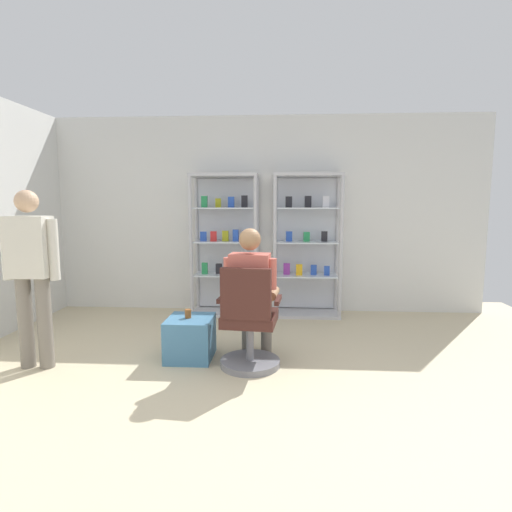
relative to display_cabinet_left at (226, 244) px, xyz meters
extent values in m
plane|color=#C6B793|center=(0.55, -2.76, -0.96)|extent=(7.20, 7.20, 0.00)
cube|color=silver|center=(0.55, 0.24, 0.39)|extent=(6.00, 0.10, 2.70)
cylinder|color=#B7B7BC|center=(-0.43, -0.26, -0.01)|extent=(0.05, 0.05, 1.90)
cylinder|color=#B7B7BC|center=(0.42, -0.26, -0.01)|extent=(0.05, 0.05, 1.90)
cylinder|color=#B7B7BC|center=(-0.43, 0.14, -0.01)|extent=(0.05, 0.05, 1.90)
cylinder|color=#B7B7BC|center=(0.42, 0.14, -0.01)|extent=(0.05, 0.05, 1.90)
cube|color=#B7B7BC|center=(0.00, -0.06, 0.92)|extent=(0.90, 0.45, 0.04)
cube|color=#B7B7BC|center=(0.00, -0.06, -0.94)|extent=(0.90, 0.45, 0.04)
cube|color=silver|center=(0.00, 0.15, -0.01)|extent=(0.84, 0.02, 1.80)
cube|color=silver|center=(0.00, -0.06, -0.41)|extent=(0.82, 0.39, 0.02)
cube|color=#268C4C|center=(-0.28, -0.10, -0.33)|extent=(0.08, 0.04, 0.16)
cube|color=black|center=(-0.09, -0.05, -0.34)|extent=(0.08, 0.06, 0.14)
cube|color=red|center=(0.10, -0.02, -0.33)|extent=(0.08, 0.05, 0.15)
cube|color=gold|center=(0.27, -0.05, -0.34)|extent=(0.08, 0.05, 0.13)
cube|color=silver|center=(0.00, -0.06, 0.04)|extent=(0.82, 0.39, 0.02)
cube|color=#264CB2|center=(-0.29, -0.07, 0.11)|extent=(0.09, 0.05, 0.13)
cube|color=red|center=(-0.15, -0.10, 0.11)|extent=(0.08, 0.03, 0.13)
cube|color=#999919|center=(0.01, -0.08, 0.11)|extent=(0.09, 0.04, 0.14)
cube|color=#264CB2|center=(0.15, -0.06, 0.12)|extent=(0.08, 0.05, 0.16)
cube|color=#264CB2|center=(0.28, -0.02, 0.12)|extent=(0.09, 0.06, 0.15)
cube|color=silver|center=(0.00, -0.06, 0.49)|extent=(0.82, 0.39, 0.02)
cube|color=#268C4C|center=(-0.27, -0.09, 0.57)|extent=(0.08, 0.04, 0.15)
cube|color=#999919|center=(-0.09, -0.05, 0.55)|extent=(0.08, 0.05, 0.12)
cube|color=#264CB2|center=(0.09, -0.05, 0.56)|extent=(0.08, 0.05, 0.14)
cube|color=black|center=(0.26, -0.03, 0.57)|extent=(0.08, 0.04, 0.16)
cylinder|color=#B7B7BC|center=(0.67, -0.26, -0.01)|extent=(0.05, 0.05, 1.90)
cylinder|color=#B7B7BC|center=(1.52, -0.26, -0.01)|extent=(0.05, 0.05, 1.90)
cylinder|color=#B7B7BC|center=(0.67, 0.14, -0.01)|extent=(0.05, 0.05, 1.90)
cylinder|color=#B7B7BC|center=(1.52, 0.14, -0.01)|extent=(0.05, 0.05, 1.90)
cube|color=#B7B7BC|center=(1.10, -0.06, 0.92)|extent=(0.90, 0.45, 0.04)
cube|color=#B7B7BC|center=(1.10, -0.06, -0.94)|extent=(0.90, 0.45, 0.04)
cube|color=silver|center=(1.10, 0.15, -0.01)|extent=(0.84, 0.02, 1.80)
cube|color=silver|center=(1.10, -0.06, -0.41)|extent=(0.82, 0.39, 0.02)
cube|color=purple|center=(0.83, -0.06, -0.33)|extent=(0.09, 0.05, 0.15)
cube|color=gold|center=(1.00, -0.11, -0.33)|extent=(0.08, 0.04, 0.15)
cube|color=#264CB2|center=(1.20, -0.06, -0.34)|extent=(0.08, 0.05, 0.13)
cube|color=#264CB2|center=(1.37, -0.10, -0.34)|extent=(0.08, 0.04, 0.13)
cube|color=silver|center=(1.10, -0.06, 0.04)|extent=(0.82, 0.39, 0.02)
cube|color=#264CB2|center=(0.86, -0.04, 0.11)|extent=(0.08, 0.05, 0.13)
cube|color=#268C4C|center=(1.10, -0.04, 0.11)|extent=(0.09, 0.06, 0.12)
cube|color=black|center=(1.33, -0.05, 0.11)|extent=(0.08, 0.04, 0.14)
cube|color=silver|center=(1.10, -0.06, 0.49)|extent=(0.82, 0.39, 0.02)
cube|color=black|center=(0.85, -0.06, 0.57)|extent=(0.09, 0.06, 0.14)
cube|color=black|center=(1.11, -0.05, 0.57)|extent=(0.09, 0.05, 0.15)
cube|color=silver|center=(1.34, -0.07, 0.57)|extent=(0.08, 0.05, 0.15)
cylinder|color=slate|center=(0.47, -1.86, -0.93)|extent=(0.56, 0.56, 0.06)
cylinder|color=slate|center=(0.47, -1.86, -0.73)|extent=(0.07, 0.07, 0.41)
cube|color=#3F1E19|center=(0.47, -1.86, -0.50)|extent=(0.52, 0.52, 0.10)
cube|color=#3F1E19|center=(0.45, -2.07, -0.23)|extent=(0.45, 0.12, 0.45)
cube|color=#3F1E19|center=(0.73, -1.88, -0.32)|extent=(0.07, 0.30, 0.04)
cube|color=#3F1E19|center=(0.22, -1.84, -0.32)|extent=(0.07, 0.30, 0.04)
cylinder|color=slate|center=(0.59, -1.67, -0.40)|extent=(0.18, 0.41, 0.14)
cylinder|color=slate|center=(0.61, -1.47, -0.68)|extent=(0.11, 0.11, 0.56)
cylinder|color=slate|center=(0.39, -1.65, -0.40)|extent=(0.18, 0.41, 0.14)
cylinder|color=slate|center=(0.41, -1.45, -0.68)|extent=(0.11, 0.11, 0.56)
cube|color=#BF594C|center=(0.47, -1.86, -0.15)|extent=(0.38, 0.25, 0.50)
sphere|color=#99704C|center=(0.47, -1.86, 0.23)|extent=(0.20, 0.20, 0.20)
cylinder|color=#BF594C|center=(0.67, -1.88, -0.08)|extent=(0.09, 0.09, 0.28)
cylinder|color=#99704C|center=(0.69, -1.70, -0.30)|extent=(0.11, 0.31, 0.08)
cylinder|color=#BF594C|center=(0.28, -1.84, -0.08)|extent=(0.09, 0.09, 0.28)
cylinder|color=#99704C|center=(0.29, -1.66, -0.30)|extent=(0.11, 0.31, 0.08)
cube|color=teal|center=(-0.13, -1.70, -0.76)|extent=(0.44, 0.47, 0.40)
cylinder|color=brown|center=(-0.14, -1.70, -0.52)|extent=(0.06, 0.06, 0.08)
cylinder|color=slate|center=(-1.58, -2.01, -0.54)|extent=(0.13, 0.13, 0.85)
cylinder|color=beige|center=(-1.71, -2.02, 0.14)|extent=(0.09, 0.09, 0.55)
cylinder|color=slate|center=(-1.40, -2.01, -0.54)|extent=(0.13, 0.13, 0.85)
cylinder|color=beige|center=(-1.28, -2.00, 0.14)|extent=(0.09, 0.09, 0.55)
cube|color=beige|center=(-1.49, -2.01, 0.16)|extent=(0.37, 0.23, 0.55)
sphere|color=tan|center=(-1.49, -2.01, 0.57)|extent=(0.20, 0.20, 0.20)
camera|label=1|loc=(0.76, -5.50, 0.54)|focal=28.58mm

